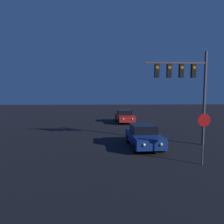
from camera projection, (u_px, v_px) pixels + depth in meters
car_near at (144, 136)px, 14.30m from camera, size 2.03×4.26×1.47m
car_far at (125, 116)px, 25.32m from camera, size 2.07×4.27×1.47m
traffic_signal_mast at (186, 81)px, 14.50m from camera, size 4.17×0.30×6.27m
stop_sign at (204, 130)px, 10.77m from camera, size 0.64×0.07×2.57m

